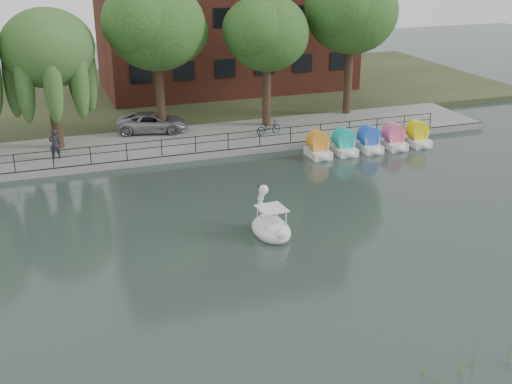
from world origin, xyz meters
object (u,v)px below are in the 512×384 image
minivan (153,121)px  pedestrian (55,142)px  bicycle (269,127)px  swan_boat (271,225)px

minivan → pedestrian: pedestrian is taller
bicycle → swan_boat: swan_boat is taller
bicycle → swan_boat: size_ratio=0.67×
pedestrian → bicycle: bearing=173.5°
minivan → swan_boat: 16.34m
pedestrian → swan_boat: 15.18m
bicycle → pedestrian: pedestrian is taller
bicycle → pedestrian: size_ratio=0.87×
swan_boat → pedestrian: bearing=118.8°
minivan → bicycle: bearing=-99.9°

